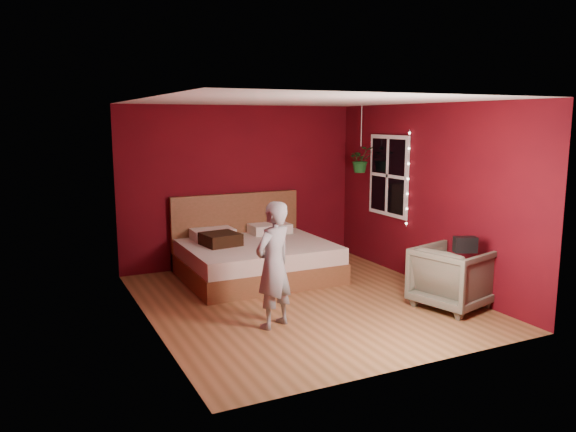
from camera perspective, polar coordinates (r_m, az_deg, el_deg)
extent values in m
plane|color=#92613A|center=(7.51, 1.56, -8.62)|extent=(4.50, 4.50, 0.00)
cube|color=#5A0910|center=(9.26, -4.86, 3.09)|extent=(4.00, 0.02, 2.60)
cube|color=#5A0910|center=(5.34, 12.86, -2.02)|extent=(4.00, 0.02, 2.60)
cube|color=#5A0910|center=(6.54, -14.23, 0.06)|extent=(0.02, 4.50, 2.60)
cube|color=#5A0910|center=(8.32, 14.00, 2.09)|extent=(0.02, 4.50, 2.60)
cube|color=silver|center=(7.13, 1.66, 11.70)|extent=(4.00, 4.50, 0.02)
cube|color=white|center=(8.98, 10.18, 4.05)|extent=(0.04, 0.97, 1.27)
cube|color=black|center=(8.97, 10.10, 4.05)|extent=(0.02, 0.85, 1.15)
cube|color=white|center=(8.97, 10.08, 4.05)|extent=(0.03, 0.05, 1.15)
cube|color=white|center=(8.97, 10.08, 4.05)|extent=(0.03, 0.85, 0.05)
cylinder|color=silver|center=(8.54, 12.08, 3.71)|extent=(0.01, 0.01, 1.45)
sphere|color=#FFF2CC|center=(8.64, 11.93, -0.75)|extent=(0.04, 0.04, 0.04)
sphere|color=#FFF2CC|center=(8.60, 11.98, 0.72)|extent=(0.04, 0.04, 0.04)
sphere|color=#FFF2CC|center=(8.57, 12.03, 2.21)|extent=(0.04, 0.04, 0.04)
sphere|color=#FFF2CC|center=(8.54, 12.08, 3.71)|extent=(0.04, 0.04, 0.04)
sphere|color=#FFF2CC|center=(8.52, 12.14, 5.21)|extent=(0.04, 0.04, 0.04)
sphere|color=#FFF2CC|center=(8.51, 12.19, 6.72)|extent=(0.04, 0.04, 0.04)
sphere|color=#FFF2CC|center=(8.50, 12.25, 8.23)|extent=(0.04, 0.04, 0.04)
cube|color=brown|center=(8.53, -3.16, -5.32)|extent=(2.16, 1.84, 0.30)
cube|color=beige|center=(8.47, -3.17, -3.55)|extent=(2.12, 1.80, 0.24)
cube|color=brown|center=(9.23, -5.28, -1.37)|extent=(2.16, 0.09, 1.19)
cube|color=silver|center=(8.82, -7.65, -1.79)|extent=(0.65, 0.41, 0.15)
cube|color=silver|center=(9.17, -1.87, -1.27)|extent=(0.65, 0.41, 0.15)
imported|color=gray|center=(6.42, -1.48, -4.99)|extent=(0.63, 0.54, 1.47)
imported|color=#605C4B|center=(7.47, 16.38, -5.99)|extent=(1.05, 1.04, 0.79)
cube|color=black|center=(7.10, 17.56, -2.78)|extent=(0.30, 0.23, 0.19)
cube|color=black|center=(8.34, -6.87, -2.35)|extent=(0.56, 0.56, 0.18)
cylinder|color=silver|center=(9.19, 7.47, 9.07)|extent=(0.01, 0.01, 0.66)
imported|color=#17511C|center=(9.21, 7.39, 5.71)|extent=(0.44, 0.39, 0.42)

